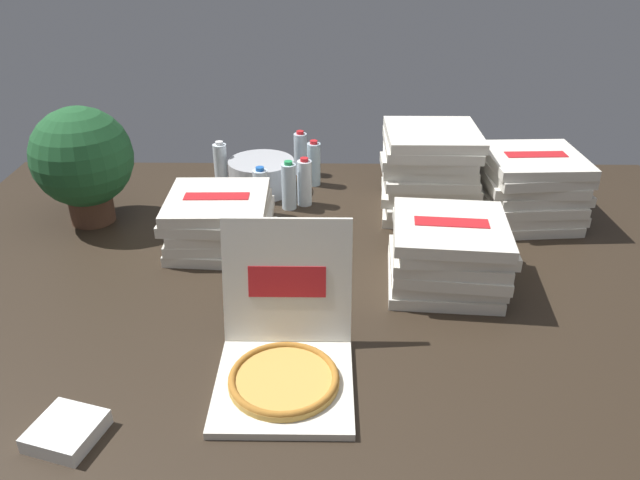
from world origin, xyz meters
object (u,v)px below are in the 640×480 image
object	(u,v)px
open_pizza_box	(285,352)
water_bottle_0	(221,165)
pizza_stack_left_far	(529,187)
potted_plant	(83,160)
water_bottle_2	(261,192)
water_bottle_3	(300,153)
water_bottle_5	(305,182)
napkin_pile	(66,431)
water_bottle_1	(289,186)
pizza_stack_left_mid	(220,221)
ice_bucket	(262,175)
pizza_stack_center_near	(429,171)
water_bottle_4	(314,164)
pizza_stack_left_near	(448,253)

from	to	relation	value
open_pizza_box	water_bottle_0	xyz separation A→B (m)	(-0.39, 1.35, 0.03)
pizza_stack_left_far	potted_plant	xyz separation A→B (m)	(-1.84, -0.05, 0.13)
water_bottle_2	open_pizza_box	bearing A→B (deg)	-80.87
water_bottle_3	water_bottle_5	world-z (taller)	same
pizza_stack_left_far	napkin_pile	bearing A→B (deg)	-139.71
water_bottle_1	potted_plant	size ratio (longest dim) A/B	0.45
pizza_stack_left_mid	water_bottle_2	world-z (taller)	water_bottle_2
pizza_stack_left_far	napkin_pile	world-z (taller)	pizza_stack_left_far
ice_bucket	potted_plant	world-z (taller)	potted_plant
water_bottle_1	napkin_pile	size ratio (longest dim) A/B	1.39
pizza_stack_center_near	open_pizza_box	bearing A→B (deg)	-116.78
water_bottle_4	water_bottle_3	bearing A→B (deg)	116.28
pizza_stack_left_near	water_bottle_1	size ratio (longest dim) A/B	1.96
potted_plant	ice_bucket	bearing A→B (deg)	25.93
pizza_stack_center_near	water_bottle_1	bearing A→B (deg)	178.63
ice_bucket	potted_plant	distance (m)	0.79
napkin_pile	water_bottle_4	bearing A→B (deg)	70.14
open_pizza_box	water_bottle_2	size ratio (longest dim) A/B	2.15
open_pizza_box	potted_plant	world-z (taller)	potted_plant
open_pizza_box	potted_plant	size ratio (longest dim) A/B	0.96
ice_bucket	water_bottle_4	bearing A→B (deg)	15.78
pizza_stack_center_near	napkin_pile	world-z (taller)	pizza_stack_center_near
open_pizza_box	water_bottle_4	world-z (taller)	open_pizza_box
water_bottle_1	water_bottle_2	xyz separation A→B (m)	(-0.12, -0.07, 0.00)
pizza_stack_left_mid	pizza_stack_left_far	distance (m)	1.29
water_bottle_4	potted_plant	xyz separation A→B (m)	(-0.93, -0.40, 0.17)
pizza_stack_center_near	water_bottle_0	size ratio (longest dim) A/B	1.98
water_bottle_3	pizza_stack_center_near	bearing A→B (deg)	-36.56
open_pizza_box	water_bottle_0	distance (m)	1.41
pizza_stack_left_near	pizza_stack_left_far	world-z (taller)	pizza_stack_left_far
open_pizza_box	napkin_pile	xyz separation A→B (m)	(-0.53, -0.25, -0.05)
pizza_stack_left_near	water_bottle_5	distance (m)	0.84
pizza_stack_center_near	water_bottle_0	distance (m)	0.98
open_pizza_box	pizza_stack_center_near	distance (m)	1.22
pizza_stack_left_far	water_bottle_0	distance (m)	1.39
water_bottle_2	water_bottle_3	world-z (taller)	same
pizza_stack_left_near	water_bottle_3	bearing A→B (deg)	118.43
pizza_stack_left_far	ice_bucket	bearing A→B (deg)	166.23
pizza_stack_center_near	water_bottle_2	size ratio (longest dim) A/B	1.98
ice_bucket	pizza_stack_left_near	bearing A→B (deg)	-48.23
water_bottle_0	water_bottle_1	distance (m)	0.42
water_bottle_5	potted_plant	distance (m)	0.93
water_bottle_1	water_bottle_2	world-z (taller)	same
open_pizza_box	napkin_pile	size ratio (longest dim) A/B	2.98
ice_bucket	water_bottle_5	bearing A→B (deg)	-37.38
pizza_stack_left_mid	water_bottle_5	world-z (taller)	water_bottle_5
water_bottle_5	pizza_stack_left_near	bearing A→B (deg)	-51.58
water_bottle_0	water_bottle_5	size ratio (longest dim) A/B	1.00
water_bottle_4	napkin_pile	size ratio (longest dim) A/B	1.39
pizza_stack_center_near	water_bottle_2	bearing A→B (deg)	-175.58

